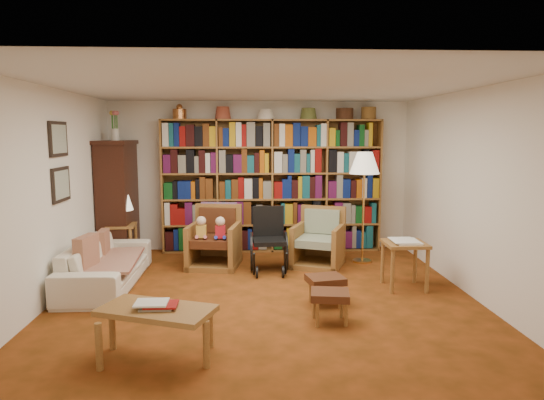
{
  "coord_description": "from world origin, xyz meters",
  "views": [
    {
      "loc": [
        -0.22,
        -5.69,
        1.96
      ],
      "look_at": [
        0.11,
        0.6,
        1.1
      ],
      "focal_mm": 32.0,
      "sensor_mm": 36.0,
      "label": 1
    }
  ],
  "objects": [
    {
      "name": "cushion_right",
      "position": [
        -2.18,
        0.19,
        0.45
      ],
      "size": [
        0.2,
        0.43,
        0.42
      ],
      "primitive_type": "cube",
      "rotation": [
        0.0,
        0.0,
        -0.17
      ],
      "color": "maroon",
      "rests_on": "sofa"
    },
    {
      "name": "footstool_b",
      "position": [
        0.64,
        -0.86,
        0.27
      ],
      "size": [
        0.44,
        0.39,
        0.34
      ],
      "color": "#552E16",
      "rests_on": "floor"
    },
    {
      "name": "ceiling",
      "position": [
        0.0,
        0.0,
        2.5
      ],
      "size": [
        5.0,
        5.0,
        0.0
      ],
      "primitive_type": "plane",
      "rotation": [
        3.14,
        0.0,
        0.0
      ],
      "color": "silver",
      "rests_on": "wall_back"
    },
    {
      "name": "wall_left",
      "position": [
        -2.5,
        0.0,
        1.25
      ],
      "size": [
        0.0,
        5.0,
        5.0
      ],
      "primitive_type": "plane",
      "rotation": [
        1.57,
        0.0,
        1.57
      ],
      "color": "white",
      "rests_on": "floor"
    },
    {
      "name": "sofa",
      "position": [
        -2.05,
        0.54,
        0.29
      ],
      "size": [
        1.97,
        0.77,
        0.57
      ],
      "primitive_type": "imported",
      "rotation": [
        0.0,
        0.0,
        1.57
      ],
      "color": "silver",
      "rests_on": "floor"
    },
    {
      "name": "wall_back",
      "position": [
        0.0,
        2.5,
        1.25
      ],
      "size": [
        5.0,
        0.0,
        5.0
      ],
      "primitive_type": "plane",
      "rotation": [
        1.57,
        0.0,
        0.0
      ],
      "color": "white",
      "rests_on": "floor"
    },
    {
      "name": "side_table_papers",
      "position": [
        1.78,
        0.22,
        0.5
      ],
      "size": [
        0.51,
        0.51,
        0.63
      ],
      "color": "olive",
      "rests_on": "floor"
    },
    {
      "name": "armchair_leather",
      "position": [
        -0.71,
        1.46,
        0.37
      ],
      "size": [
        0.84,
        0.87,
        0.92
      ],
      "color": "olive",
      "rests_on": "floor"
    },
    {
      "name": "curio_cabinet",
      "position": [
        -2.25,
        2.0,
        0.95
      ],
      "size": [
        0.5,
        0.95,
        2.4
      ],
      "color": "#37160F",
      "rests_on": "floor"
    },
    {
      "name": "cushion_left",
      "position": [
        -2.18,
        0.89,
        0.45
      ],
      "size": [
        0.14,
        0.36,
        0.35
      ],
      "primitive_type": "cube",
      "rotation": [
        0.0,
        0.0,
        0.08
      ],
      "color": "maroon",
      "rests_on": "sofa"
    },
    {
      "name": "wheelchair",
      "position": [
        0.09,
        1.13,
        0.42
      ],
      "size": [
        0.53,
        0.74,
        0.92
      ],
      "color": "black",
      "rests_on": "floor"
    },
    {
      "name": "wall_right",
      "position": [
        2.5,
        0.0,
        1.25
      ],
      "size": [
        0.0,
        5.0,
        5.0
      ],
      "primitive_type": "plane",
      "rotation": [
        1.57,
        0.0,
        -1.57
      ],
      "color": "white",
      "rests_on": "floor"
    },
    {
      "name": "footstool_a",
      "position": [
        0.68,
        -0.35,
        0.28
      ],
      "size": [
        0.46,
        0.42,
        0.34
      ],
      "color": "#552E16",
      "rests_on": "floor"
    },
    {
      "name": "framed_pictures",
      "position": [
        -2.48,
        0.3,
        1.62
      ],
      "size": [
        0.03,
        0.52,
        0.97
      ],
      "color": "black",
      "rests_on": "wall_left"
    },
    {
      "name": "floor",
      "position": [
        0.0,
        0.0,
        0.0
      ],
      "size": [
        5.0,
        5.0,
        0.0
      ],
      "primitive_type": "plane",
      "color": "#8F3F16",
      "rests_on": "ground"
    },
    {
      "name": "coffee_table",
      "position": [
        -1.01,
        -1.6,
        0.4
      ],
      "size": [
        1.09,
        0.8,
        0.52
      ],
      "color": "olive",
      "rests_on": "floor"
    },
    {
      "name": "sofa_throw",
      "position": [
        -2.0,
        0.54,
        0.3
      ],
      "size": [
        0.78,
        1.35,
        0.04
      ],
      "primitive_type": "cube",
      "rotation": [
        0.0,
        0.0,
        0.07
      ],
      "color": "beige",
      "rests_on": "sofa"
    },
    {
      "name": "armchair_sage",
      "position": [
        0.83,
        1.41,
        0.33
      ],
      "size": [
        0.96,
        0.95,
        0.87
      ],
      "color": "olive",
      "rests_on": "floor"
    },
    {
      "name": "side_table_lamp",
      "position": [
        -2.15,
        1.74,
        0.43
      ],
      "size": [
        0.44,
        0.44,
        0.58
      ],
      "color": "olive",
      "rests_on": "floor"
    },
    {
      "name": "floor_lamp",
      "position": [
        1.55,
        1.51,
        1.46
      ],
      "size": [
        0.45,
        0.45,
        1.69
      ],
      "color": "gold",
      "rests_on": "floor"
    },
    {
      "name": "wall_front",
      "position": [
        0.0,
        -2.5,
        1.25
      ],
      "size": [
        5.0,
        0.0,
        5.0
      ],
      "primitive_type": "plane",
      "rotation": [
        -1.57,
        0.0,
        0.0
      ],
      "color": "white",
      "rests_on": "floor"
    },
    {
      "name": "bookshelf",
      "position": [
        0.2,
        2.33,
        1.17
      ],
      "size": [
        3.6,
        0.3,
        2.42
      ],
      "color": "olive",
      "rests_on": "floor"
    },
    {
      "name": "table_lamp",
      "position": [
        -2.15,
        1.74,
        0.93
      ],
      "size": [
        0.38,
        0.38,
        0.51
      ],
      "color": "gold",
      "rests_on": "side_table_lamp"
    }
  ]
}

